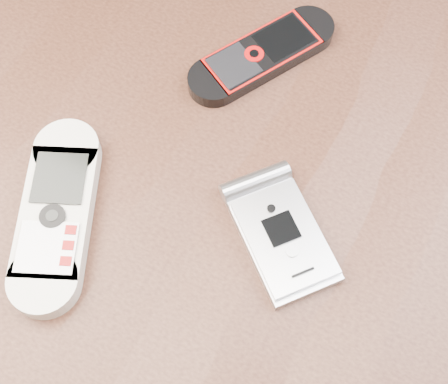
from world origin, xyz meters
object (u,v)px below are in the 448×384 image
Objects in this scene: nokia_white at (56,213)px; nokia_black_red at (262,55)px; table at (219,241)px; motorola_razr at (282,236)px.

nokia_black_red is at bearing 45.92° from nokia_white.
table is 0.13m from motorola_razr.
table is 8.07× the size of nokia_black_red.
table is 0.18m from nokia_black_red.
nokia_white reaches higher than table.
table is at bearing 118.94° from motorola_razr.
nokia_black_red is at bearing 100.48° from table.
motorola_razr reaches higher than nokia_black_red.
nokia_black_red is (-0.03, 0.14, 0.11)m from table.
motorola_razr reaches higher than table.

